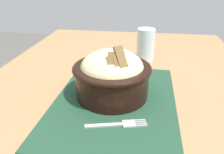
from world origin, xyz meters
TOP-DOWN VIEW (x-y plane):
  - table at (0.00, 0.00)m, footprint 1.27×0.81m
  - placemat at (0.03, -0.01)m, footprint 0.41×0.30m
  - bowl at (0.01, -0.02)m, footprint 0.20×0.20m
  - fork at (0.13, 0.01)m, footprint 0.04×0.13m
  - drinking_glass at (-0.26, 0.06)m, footprint 0.06×0.06m

SIDE VIEW (x-z plane):
  - table at x=0.00m, z-range 0.29..0.99m
  - placemat at x=0.03m, z-range 0.70..0.71m
  - fork at x=0.13m, z-range 0.71..0.71m
  - drinking_glass at x=-0.26m, z-range 0.70..0.81m
  - bowl at x=0.01m, z-range 0.69..0.83m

